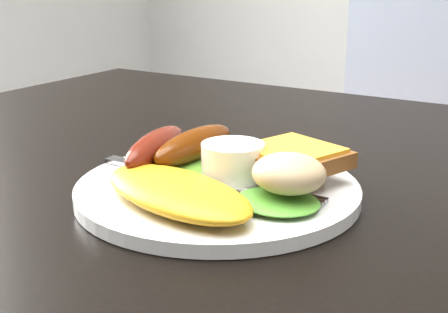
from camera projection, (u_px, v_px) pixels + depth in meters
dining_table at (352, 218)px, 0.52m from camera, size 1.20×0.80×0.04m
dining_chair at (400, 181)px, 1.45m from camera, size 0.53×0.53×0.05m
person at (373, 52)px, 0.93m from camera, size 0.60×0.41×1.61m
plate at (218, 190)px, 0.51m from camera, size 0.23×0.23×0.01m
lettuce_left at (180, 163)px, 0.54m from camera, size 0.11×0.10×0.01m
lettuce_right at (278, 201)px, 0.46m from camera, size 0.08×0.07×0.01m
omelette at (177, 192)px, 0.46m from camera, size 0.16×0.11×0.02m
sausage_a at (156, 147)px, 0.54m from camera, size 0.05×0.11×0.03m
sausage_b at (194, 144)px, 0.54m from camera, size 0.03×0.11×0.03m
ramekin at (233, 161)px, 0.50m from camera, size 0.06×0.06×0.03m
toast_a at (268, 165)px, 0.53m from camera, size 0.08×0.08×0.01m
toast_b at (292, 158)px, 0.51m from camera, size 0.10×0.10×0.01m
potato_salad at (289, 173)px, 0.46m from camera, size 0.07×0.06×0.03m
fork at (179, 173)px, 0.52m from camera, size 0.15×0.01×0.00m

